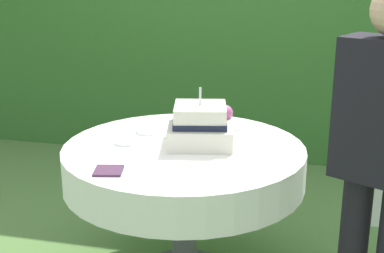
{
  "coord_description": "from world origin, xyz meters",
  "views": [
    {
      "loc": [
        0.64,
        -2.51,
        1.66
      ],
      "look_at": [
        0.04,
        0.03,
        0.86
      ],
      "focal_mm": 49.9,
      "sensor_mm": 36.0,
      "label": 1
    }
  ],
  "objects_px": {
    "wedding_cake": "(201,126)",
    "serving_plate_left": "(149,131)",
    "serving_plate_near": "(234,127)",
    "napkin_stack": "(109,171)",
    "cake_table": "(184,166)",
    "serving_plate_far": "(126,142)",
    "standing_person": "(382,160)"
  },
  "relations": [
    {
      "from": "cake_table",
      "to": "serving_plate_left",
      "type": "relative_size",
      "value": 8.62
    },
    {
      "from": "napkin_stack",
      "to": "cake_table",
      "type": "bearing_deg",
      "value": 59.86
    },
    {
      "from": "serving_plate_left",
      "to": "cake_table",
      "type": "bearing_deg",
      "value": -36.59
    },
    {
      "from": "serving_plate_near",
      "to": "serving_plate_far",
      "type": "height_order",
      "value": "same"
    },
    {
      "from": "napkin_stack",
      "to": "standing_person",
      "type": "bearing_deg",
      "value": -1.83
    },
    {
      "from": "wedding_cake",
      "to": "serving_plate_far",
      "type": "relative_size",
      "value": 3.38
    },
    {
      "from": "wedding_cake",
      "to": "standing_person",
      "type": "distance_m",
      "value": 0.98
    },
    {
      "from": "serving_plate_far",
      "to": "napkin_stack",
      "type": "height_order",
      "value": "same"
    },
    {
      "from": "wedding_cake",
      "to": "standing_person",
      "type": "height_order",
      "value": "standing_person"
    },
    {
      "from": "cake_table",
      "to": "serving_plate_left",
      "type": "height_order",
      "value": "serving_plate_left"
    },
    {
      "from": "cake_table",
      "to": "serving_plate_left",
      "type": "bearing_deg",
      "value": 143.41
    },
    {
      "from": "serving_plate_left",
      "to": "standing_person",
      "type": "bearing_deg",
      "value": -28.99
    },
    {
      "from": "serving_plate_left",
      "to": "napkin_stack",
      "type": "xyz_separation_m",
      "value": [
        0.0,
        -0.6,
        -0.0
      ]
    },
    {
      "from": "cake_table",
      "to": "serving_plate_near",
      "type": "relative_size",
      "value": 8.98
    },
    {
      "from": "wedding_cake",
      "to": "napkin_stack",
      "type": "height_order",
      "value": "wedding_cake"
    },
    {
      "from": "cake_table",
      "to": "serving_plate_far",
      "type": "distance_m",
      "value": 0.33
    },
    {
      "from": "serving_plate_far",
      "to": "napkin_stack",
      "type": "bearing_deg",
      "value": -80.93
    },
    {
      "from": "wedding_cake",
      "to": "standing_person",
      "type": "bearing_deg",
      "value": -31.91
    },
    {
      "from": "serving_plate_near",
      "to": "serving_plate_far",
      "type": "distance_m",
      "value": 0.65
    },
    {
      "from": "wedding_cake",
      "to": "serving_plate_left",
      "type": "height_order",
      "value": "wedding_cake"
    },
    {
      "from": "cake_table",
      "to": "napkin_stack",
      "type": "height_order",
      "value": "napkin_stack"
    },
    {
      "from": "serving_plate_far",
      "to": "serving_plate_left",
      "type": "distance_m",
      "value": 0.22
    },
    {
      "from": "wedding_cake",
      "to": "serving_plate_near",
      "type": "distance_m",
      "value": 0.35
    },
    {
      "from": "serving_plate_left",
      "to": "wedding_cake",
      "type": "bearing_deg",
      "value": -20.67
    },
    {
      "from": "serving_plate_left",
      "to": "serving_plate_near",
      "type": "bearing_deg",
      "value": 23.59
    },
    {
      "from": "serving_plate_near",
      "to": "serving_plate_far",
      "type": "relative_size",
      "value": 1.19
    },
    {
      "from": "serving_plate_near",
      "to": "napkin_stack",
      "type": "bearing_deg",
      "value": -118.9
    },
    {
      "from": "serving_plate_far",
      "to": "standing_person",
      "type": "distance_m",
      "value": 1.3
    },
    {
      "from": "wedding_cake",
      "to": "serving_plate_far",
      "type": "xyz_separation_m",
      "value": [
        -0.38,
        -0.09,
        -0.09
      ]
    },
    {
      "from": "cake_table",
      "to": "serving_plate_near",
      "type": "xyz_separation_m",
      "value": [
        0.2,
        0.38,
        0.11
      ]
    },
    {
      "from": "serving_plate_far",
      "to": "cake_table",
      "type": "bearing_deg",
      "value": 5.55
    },
    {
      "from": "serving_plate_far",
      "to": "standing_person",
      "type": "xyz_separation_m",
      "value": [
        1.21,
        -0.43,
        0.16
      ]
    }
  ]
}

